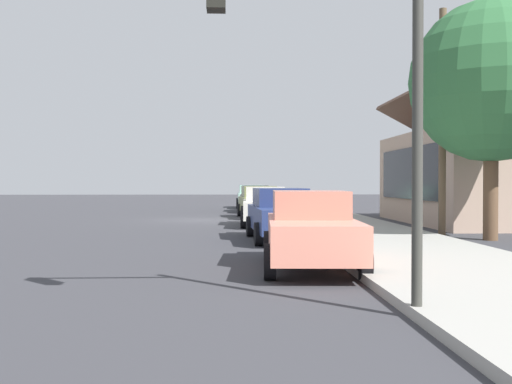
{
  "coord_description": "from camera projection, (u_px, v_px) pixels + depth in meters",
  "views": [
    {
      "loc": [
        28.0,
        1.17,
        1.76
      ],
      "look_at": [
        0.07,
        2.41,
        1.32
      ],
      "focal_mm": 41.75,
      "sensor_mm": 36.0,
      "label": 1
    }
  ],
  "objects": [
    {
      "name": "car_seafoam",
      "position": [
        251.0,
        196.0,
        41.35
      ],
      "size": [
        4.8,
        2.1,
        1.59
      ],
      "rotation": [
        0.0,
        0.0,
        -0.01
      ],
      "color": "#9ED1BC",
      "rests_on": "ground"
    },
    {
      "name": "traffic_light_main",
      "position": [
        336.0,
        48.0,
        7.63
      ],
      "size": [
        0.37,
        2.79,
        5.2
      ],
      "color": "#383833",
      "rests_on": "ground"
    },
    {
      "name": "storefront_building",
      "position": [
        480.0,
        175.0,
        25.69
      ],
      "size": [
        10.69,
        6.48,
        5.71
      ],
      "color": "tan",
      "rests_on": "ground"
    },
    {
      "name": "ground_plane",
      "position": [
        205.0,
        220.0,
        27.94
      ],
      "size": [
        120.0,
        120.0,
        0.0
      ],
      "primitive_type": "plane",
      "color": "#38383D"
    },
    {
      "name": "car_ivory",
      "position": [
        265.0,
        206.0,
        24.28
      ],
      "size": [
        4.41,
        2.06,
        1.59
      ],
      "rotation": [
        0.0,
        0.0,
        -0.03
      ],
      "color": "silver",
      "rests_on": "ground"
    },
    {
      "name": "car_navy",
      "position": [
        281.0,
        214.0,
        18.18
      ],
      "size": [
        4.85,
        2.09,
        1.59
      ],
      "rotation": [
        0.0,
        0.0,
        0.05
      ],
      "color": "navy",
      "rests_on": "ground"
    },
    {
      "name": "car_charcoal",
      "position": [
        255.0,
        198.0,
        35.87
      ],
      "size": [
        4.72,
        2.1,
        1.59
      ],
      "rotation": [
        0.0,
        0.0,
        -0.03
      ],
      "color": "#2D3035",
      "rests_on": "ground"
    },
    {
      "name": "utility_pole_wooden",
      "position": [
        442.0,
        117.0,
        19.63
      ],
      "size": [
        1.8,
        0.24,
        7.5
      ],
      "color": "brown",
      "rests_on": "ground"
    },
    {
      "name": "car_coral",
      "position": [
        311.0,
        229.0,
        12.26
      ],
      "size": [
        4.62,
        2.13,
        1.59
      ],
      "rotation": [
        0.0,
        0.0,
        -0.06
      ],
      "color": "#EA8C75",
      "rests_on": "ground"
    },
    {
      "name": "shade_tree",
      "position": [
        491.0,
        81.0,
        18.09
      ],
      "size": [
        4.93,
        4.93,
        7.33
      ],
      "color": "brown",
      "rests_on": "ground"
    },
    {
      "name": "car_olive",
      "position": [
        259.0,
        201.0,
        29.88
      ],
      "size": [
        4.48,
        2.22,
        1.59
      ],
      "rotation": [
        0.0,
        0.0,
        0.05
      ],
      "color": "olive",
      "rests_on": "ground"
    },
    {
      "name": "fire_hydrant_red",
      "position": [
        333.0,
        226.0,
        17.38
      ],
      "size": [
        0.22,
        0.22,
        0.71
      ],
      "color": "red",
      "rests_on": "sidewalk_curb"
    },
    {
      "name": "sidewalk_curb",
      "position": [
        323.0,
        218.0,
        28.19
      ],
      "size": [
        60.0,
        4.2,
        0.16
      ],
      "primitive_type": "cube",
      "color": "#A3A099",
      "rests_on": "ground"
    }
  ]
}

